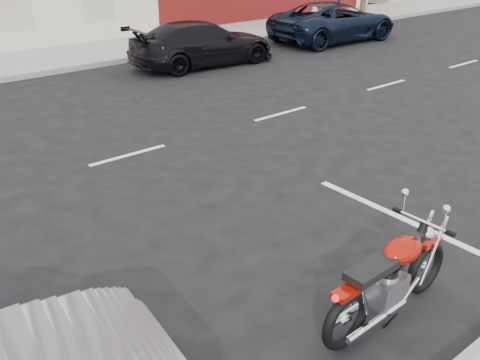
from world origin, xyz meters
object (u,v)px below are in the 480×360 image
at_px(suv_far, 334,22).
at_px(car_far, 203,43).
at_px(motorcycle, 428,256).
at_px(fire_hydrant, 315,12).

distance_m(suv_far, car_far, 6.19).
height_order(suv_far, car_far, suv_far).
bearing_deg(motorcycle, fire_hydrant, 46.37).
bearing_deg(fire_hydrant, motorcycle, -132.49).
bearing_deg(suv_far, car_far, 92.94).
xyz_separation_m(motorcycle, car_far, (4.72, 11.14, 0.20)).
height_order(motorcycle, suv_far, suv_far).
relative_size(motorcycle, suv_far, 0.41).
distance_m(fire_hydrant, car_far, 9.21).
distance_m(motorcycle, suv_far, 15.66).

